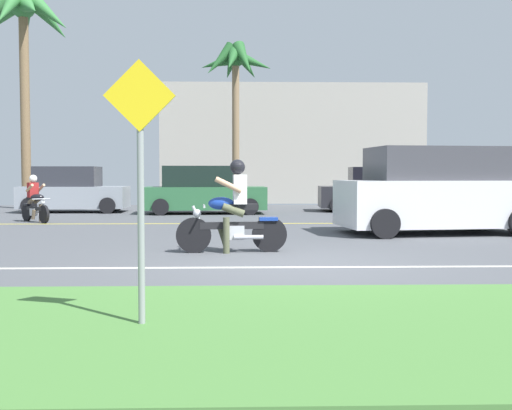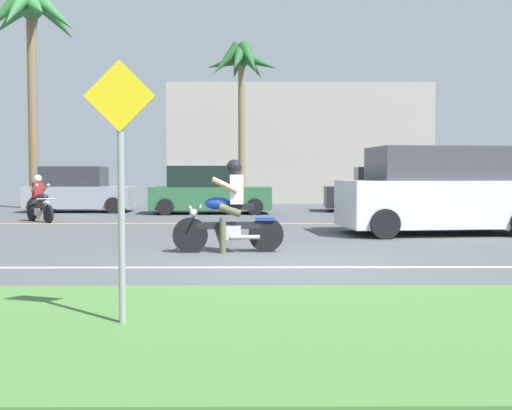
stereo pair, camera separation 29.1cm
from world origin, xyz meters
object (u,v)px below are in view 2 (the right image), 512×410
at_px(motorcyclist, 229,213).
at_px(suv_nearby, 439,192).
at_px(palm_tree_1, 241,70).
at_px(parked_car_0, 79,191).
at_px(parked_car_2, 385,191).
at_px(palm_tree_0, 31,22).
at_px(motorcyclist_distant, 40,202).
at_px(parked_car_1, 208,191).
at_px(street_sign, 121,166).

height_order(motorcyclist, suv_nearby, suv_nearby).
bearing_deg(suv_nearby, palm_tree_1, 113.68).
distance_m(parked_car_0, palm_tree_1, 7.95).
relative_size(parked_car_2, palm_tree_0, 0.50).
bearing_deg(suv_nearby, motorcyclist_distant, 160.89).
height_order(motorcyclist, motorcyclist_distant, motorcyclist).
distance_m(motorcyclist, motorcyclist_distant, 8.97).
relative_size(motorcyclist, palm_tree_0, 0.22).
distance_m(parked_car_0, motorcyclist_distant, 4.62).
bearing_deg(suv_nearby, palm_tree_0, 141.29).
bearing_deg(parked_car_1, street_sign, -88.70).
bearing_deg(parked_car_2, street_sign, -109.26).
relative_size(motorcyclist, parked_car_2, 0.45).
height_order(parked_car_2, palm_tree_1, palm_tree_1).
xyz_separation_m(motorcyclist, suv_nearby, (4.68, 3.33, 0.27)).
bearing_deg(street_sign, motorcyclist_distant, 111.88).
bearing_deg(palm_tree_0, parked_car_2, -8.04).
xyz_separation_m(parked_car_1, parked_car_2, (6.37, 1.14, -0.01)).
bearing_deg(palm_tree_0, motorcyclist_distant, -69.37).
height_order(parked_car_0, street_sign, street_sign).
xyz_separation_m(motorcyclist, motorcyclist_distant, (-5.70, 6.93, -0.12)).
distance_m(motorcyclist, parked_car_1, 10.71).
relative_size(motorcyclist, street_sign, 0.83).
height_order(motorcyclist, parked_car_1, parked_car_1).
distance_m(parked_car_1, parked_car_2, 6.47).
bearing_deg(parked_car_2, parked_car_1, -169.86).
xyz_separation_m(palm_tree_0, motorcyclist_distant, (2.55, -6.77, -6.72)).
bearing_deg(motorcyclist_distant, parked_car_2, 23.92).
bearing_deg(parked_car_2, motorcyclist, -114.04).
distance_m(suv_nearby, parked_car_2, 8.48).
bearing_deg(parked_car_1, motorcyclist_distant, -140.94).
xyz_separation_m(parked_car_0, palm_tree_0, (-2.38, 2.16, 6.53)).
distance_m(motorcyclist, palm_tree_1, 14.89).
distance_m(parked_car_1, street_sign, 16.07).
bearing_deg(palm_tree_0, motorcyclist, -58.95).
distance_m(parked_car_0, street_sign, 17.71).
bearing_deg(parked_car_2, palm_tree_1, 156.58).
distance_m(suv_nearby, parked_car_1, 9.34).
xyz_separation_m(suv_nearby, parked_car_0, (-10.55, 8.21, -0.20)).
bearing_deg(palm_tree_0, palm_tree_1, 2.67).
relative_size(parked_car_2, motorcyclist_distant, 3.18).
xyz_separation_m(parked_car_0, palm_tree_1, (5.84, 2.54, 4.77)).
bearing_deg(parked_car_0, suv_nearby, -37.90).
xyz_separation_m(parked_car_2, palm_tree_0, (-13.51, 1.91, 6.53)).
xyz_separation_m(motorcyclist, palm_tree_1, (-0.03, 14.08, 4.84)).
bearing_deg(motorcyclist, parked_car_2, 65.96).
relative_size(parked_car_1, motorcyclist_distant, 3.12).
relative_size(motorcyclist, suv_nearby, 0.42).
distance_m(palm_tree_1, motorcyclist_distant, 10.39).
bearing_deg(street_sign, parked_car_2, 70.74).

